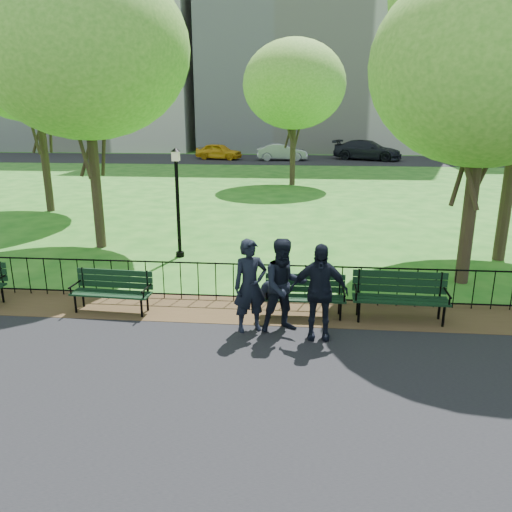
# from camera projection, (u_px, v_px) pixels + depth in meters

# --- Properties ---
(ground) EXTENTS (120.00, 120.00, 0.00)m
(ground) POSITION_uv_depth(u_px,v_px,m) (272.00, 342.00, 9.28)
(ground) COLOR #1E6119
(asphalt_path) EXTENTS (60.00, 9.20, 0.01)m
(asphalt_path) POSITION_uv_depth(u_px,v_px,m) (255.00, 468.00, 6.03)
(asphalt_path) COLOR black
(asphalt_path) RESTS_ON ground
(dirt_strip) EXTENTS (60.00, 1.60, 0.01)m
(dirt_strip) POSITION_uv_depth(u_px,v_px,m) (277.00, 311.00, 10.71)
(dirt_strip) COLOR #3D2E19
(dirt_strip) RESTS_ON ground
(far_street) EXTENTS (70.00, 9.00, 0.01)m
(far_street) POSITION_uv_depth(u_px,v_px,m) (298.00, 160.00, 42.70)
(far_street) COLOR black
(far_street) RESTS_ON ground
(iron_fence) EXTENTS (24.06, 0.06, 1.00)m
(iron_fence) POSITION_uv_depth(u_px,v_px,m) (278.00, 282.00, 11.05)
(iron_fence) COLOR black
(iron_fence) RESTS_ON ground
(apartment_west) EXTENTS (22.00, 15.00, 26.00)m
(apartment_west) POSITION_uv_depth(u_px,v_px,m) (96.00, 23.00, 53.40)
(apartment_west) COLOR beige
(apartment_west) RESTS_ON ground
(park_bench_main) EXTENTS (1.75, 0.54, 0.94)m
(park_bench_main) POSITION_uv_depth(u_px,v_px,m) (293.00, 291.00, 10.31)
(park_bench_main) COLOR black
(park_bench_main) RESTS_ON ground
(park_bench_left_a) EXTENTS (1.72, 0.63, 0.96)m
(park_bench_left_a) POSITION_uv_depth(u_px,v_px,m) (112.00, 287.00, 10.59)
(park_bench_left_a) COLOR black
(park_bench_left_a) RESTS_ON ground
(park_bench_right_a) EXTENTS (1.92, 0.65, 1.08)m
(park_bench_right_a) POSITION_uv_depth(u_px,v_px,m) (400.00, 291.00, 10.13)
(park_bench_right_a) COLOR black
(park_bench_right_a) RESTS_ON ground
(lamppost) EXTENTS (0.28, 0.28, 3.15)m
(lamppost) POSITION_uv_depth(u_px,v_px,m) (178.00, 199.00, 14.21)
(lamppost) COLOR black
(lamppost) RESTS_ON ground
(tree_near_w) EXTENTS (6.02, 6.02, 8.39)m
(tree_near_w) POSITION_uv_depth(u_px,v_px,m) (84.00, 48.00, 14.09)
(tree_near_w) COLOR #2D2116
(tree_near_w) RESTS_ON ground
(tree_near_e) EXTENTS (5.25, 5.25, 7.32)m
(tree_near_e) POSITION_uv_depth(u_px,v_px,m) (487.00, 67.00, 11.08)
(tree_near_e) COLOR #2D2116
(tree_near_e) RESTS_ON ground
(tree_mid_w) EXTENTS (6.65, 6.65, 9.26)m
(tree_mid_w) POSITION_uv_depth(u_px,v_px,m) (32.00, 49.00, 19.46)
(tree_mid_w) COLOR #2D2116
(tree_mid_w) RESTS_ON ground
(tree_far_c) EXTENTS (5.64, 5.64, 7.86)m
(tree_far_c) POSITION_uv_depth(u_px,v_px,m) (294.00, 85.00, 27.14)
(tree_far_c) COLOR #2D2116
(tree_far_c) RESTS_ON ground
(person_left) EXTENTS (0.79, 0.67, 1.83)m
(person_left) POSITION_uv_depth(u_px,v_px,m) (250.00, 286.00, 9.52)
(person_left) COLOR black
(person_left) RESTS_ON asphalt_path
(person_mid) EXTENTS (1.01, 0.76, 1.85)m
(person_mid) POSITION_uv_depth(u_px,v_px,m) (284.00, 286.00, 9.51)
(person_mid) COLOR black
(person_mid) RESTS_ON asphalt_path
(person_right) EXTENTS (1.08, 0.45, 1.84)m
(person_right) POSITION_uv_depth(u_px,v_px,m) (319.00, 291.00, 9.22)
(person_right) COLOR black
(person_right) RESTS_ON asphalt_path
(taxi) EXTENTS (4.24, 2.49, 1.35)m
(taxi) POSITION_uv_depth(u_px,v_px,m) (219.00, 151.00, 42.79)
(taxi) COLOR gold
(taxi) RESTS_ON far_street
(sedan_silver) EXTENTS (4.31, 1.74, 1.39)m
(sedan_silver) POSITION_uv_depth(u_px,v_px,m) (282.00, 152.00, 41.90)
(sedan_silver) COLOR #9D9EA4
(sedan_silver) RESTS_ON far_street
(sedan_dark) EXTENTS (6.15, 4.24, 1.65)m
(sedan_dark) POSITION_uv_depth(u_px,v_px,m) (367.00, 150.00, 42.27)
(sedan_dark) COLOR black
(sedan_dark) RESTS_ON far_street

